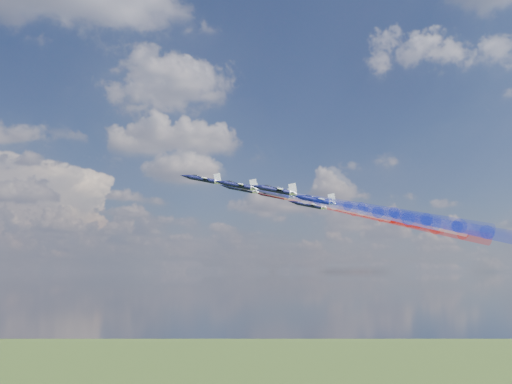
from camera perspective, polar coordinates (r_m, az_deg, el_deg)
name	(u,v)px	position (r m, az deg, el deg)	size (l,w,h in m)	color
jet_lead	(202,179)	(160.45, -5.55, 1.31)	(9.92, 12.40, 3.31)	black
trail_lead	(306,199)	(159.44, 5.15, -0.72)	(4.13, 49.79, 4.13)	white
jet_inner_left	(238,185)	(150.13, -1.92, 0.68)	(9.92, 12.40, 3.31)	black
trail_inner_left	(348,206)	(151.27, 9.44, -1.47)	(4.13, 49.79, 4.13)	#192ADC
jet_inner_right	(241,189)	(168.49, -1.55, 0.31)	(9.92, 12.40, 3.31)	black
trail_inner_right	(339,208)	(169.52, 8.57, -1.61)	(4.13, 49.79, 4.13)	red
jet_outer_left	(276,190)	(139.81, 2.04, 0.19)	(9.92, 12.40, 3.31)	black
trail_outer_left	(394,213)	(143.25, 14.07, -2.08)	(4.13, 49.79, 4.13)	#192ADC
jet_center_third	(277,194)	(159.02, 2.13, -0.20)	(9.92, 12.40, 3.31)	black
trail_center_third	(381,214)	(162.16, 12.74, -2.20)	(4.13, 49.79, 4.13)	white
jet_outer_right	(273,196)	(177.15, 1.78, -0.37)	(9.92, 12.40, 3.31)	black
trail_outer_right	(366,213)	(179.84, 11.34, -2.17)	(4.13, 49.79, 4.13)	red
jet_rear_left	(316,200)	(150.77, 6.19, -0.82)	(9.92, 12.40, 3.31)	black
trail_rear_left	(426,221)	(156.17, 17.19, -2.87)	(4.13, 49.79, 4.13)	#192ADC
jet_rear_right	(309,205)	(168.58, 5.52, -1.35)	(9.92, 12.40, 3.31)	black
trail_rear_right	(408,224)	(173.39, 15.42, -3.18)	(4.13, 49.79, 4.13)	red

